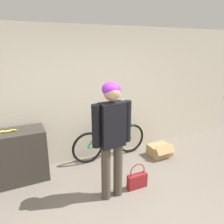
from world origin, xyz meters
TOP-DOWN VIEW (x-y plane):
  - wall_back at (0.00, 2.31)m, footprint 8.00×0.07m
  - side_shelf at (-1.30, 2.02)m, footprint 1.04×0.48m
  - person at (0.01, 0.96)m, footprint 0.60×0.25m
  - bicycle at (0.51, 2.09)m, footprint 1.63×0.46m
  - banana at (-1.35, 2.04)m, footprint 0.32×0.09m
  - handbag at (0.46, 0.96)m, footprint 0.34×0.10m
  - cardboard_box at (1.48, 1.69)m, footprint 0.45×0.42m

SIDE VIEW (x-z plane):
  - cardboard_box at x=1.48m, z-range -0.03..0.27m
  - handbag at x=0.46m, z-range -0.07..0.36m
  - bicycle at x=0.51m, z-range -0.01..0.70m
  - side_shelf at x=-1.30m, z-range 0.00..0.90m
  - banana at x=-1.35m, z-range 0.90..0.94m
  - person at x=0.01m, z-range 0.19..1.96m
  - wall_back at x=0.00m, z-range 0.00..2.60m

